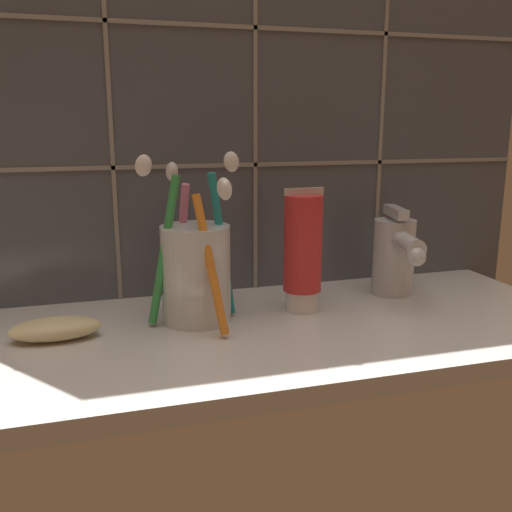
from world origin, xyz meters
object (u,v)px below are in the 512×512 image
at_px(soap_bar, 55,329).
at_px(toothpaste_tube, 303,251).
at_px(sink_faucet, 396,254).
at_px(toothbrush_cup, 196,269).

bearing_deg(soap_bar, toothpaste_tube, 3.59).
distance_m(toothpaste_tube, soap_bar, 0.28).
xyz_separation_m(toothpaste_tube, sink_faucet, (0.13, 0.02, -0.02)).
height_order(toothpaste_tube, soap_bar, toothpaste_tube).
height_order(toothbrush_cup, soap_bar, toothbrush_cup).
height_order(sink_faucet, soap_bar, sink_faucet).
bearing_deg(toothbrush_cup, soap_bar, -173.47).
distance_m(toothpaste_tube, sink_faucet, 0.14).
relative_size(toothbrush_cup, soap_bar, 2.06).
bearing_deg(soap_bar, sink_faucet, 5.63).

